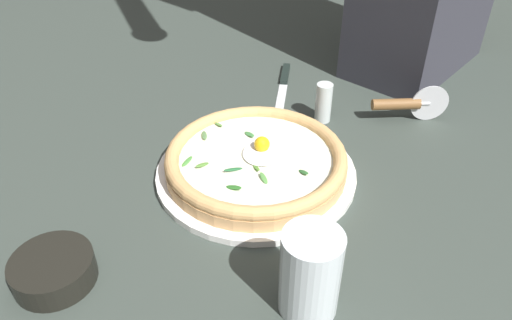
{
  "coord_description": "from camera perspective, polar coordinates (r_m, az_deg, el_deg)",
  "views": [
    {
      "loc": [
        -0.66,
        -0.3,
        0.53
      ],
      "look_at": [
        -0.04,
        -0.03,
        0.03
      ],
      "focal_mm": 34.87,
      "sensor_mm": 36.0,
      "label": 1
    }
  ],
  "objects": [
    {
      "name": "pizza_plate",
      "position": [
        0.85,
        -0.0,
        -1.4
      ],
      "size": [
        0.34,
        0.34,
        0.01
      ],
      "primitive_type": "cylinder",
      "color": "white",
      "rests_on": "ground"
    },
    {
      "name": "pizza",
      "position": [
        0.84,
        0.01,
        0.01
      ],
      "size": [
        0.31,
        0.31,
        0.05
      ],
      "color": "tan",
      "rests_on": "pizza_plate"
    },
    {
      "name": "drinking_glass",
      "position": [
        0.63,
        6.19,
        -13.33
      ],
      "size": [
        0.08,
        0.08,
        0.12
      ],
      "color": "silver",
      "rests_on": "ground"
    },
    {
      "name": "ground_plane",
      "position": [
        0.91,
        -0.69,
        -0.38
      ],
      "size": [
        2.4,
        2.4,
        0.03
      ],
      "primitive_type": "cube",
      "color": "#343E38",
      "rests_on": "ground"
    },
    {
      "name": "pepper_shaker",
      "position": [
        0.99,
        7.76,
        6.54
      ],
      "size": [
        0.03,
        0.03,
        0.08
      ],
      "primitive_type": "cylinder",
      "color": "silver",
      "rests_on": "ground"
    },
    {
      "name": "pizza_cutter",
      "position": [
        1.02,
        16.77,
        6.18
      ],
      "size": [
        0.08,
        0.14,
        0.08
      ],
      "color": "silver",
      "rests_on": "ground"
    },
    {
      "name": "side_bowl",
      "position": [
        0.73,
        -22.22,
        -11.59
      ],
      "size": [
        0.11,
        0.11,
        0.04
      ],
      "primitive_type": "cylinder",
      "color": "black",
      "rests_on": "ground"
    },
    {
      "name": "table_knife",
      "position": [
        1.13,
        3.19,
        8.84
      ],
      "size": [
        0.24,
        0.09,
        0.01
      ],
      "color": "silver",
      "rests_on": "ground"
    }
  ]
}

